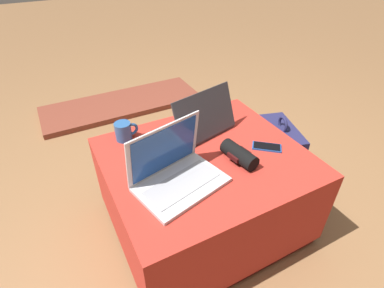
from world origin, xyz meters
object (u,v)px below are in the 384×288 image
object	(u,v)px
cell_phone	(267,147)
coffee_mug	(124,131)
laptop_far	(198,124)
wrist_brace	(239,154)
backpack	(278,157)
laptop_near	(176,172)

from	to	relation	value
cell_phone	coffee_mug	world-z (taller)	coffee_mug
laptop_far	wrist_brace	distance (m)	0.30
laptop_far	backpack	xyz separation A→B (m)	(0.50, -0.11, -0.32)
wrist_brace	coffee_mug	size ratio (longest dim) A/B	1.62
backpack	coffee_mug	bearing A→B (deg)	91.51
laptop_near	laptop_far	size ratio (longest dim) A/B	1.00
laptop_near	wrist_brace	world-z (taller)	laptop_near
coffee_mug	backpack	bearing A→B (deg)	-14.93
laptop_near	coffee_mug	world-z (taller)	laptop_near
coffee_mug	cell_phone	bearing A→B (deg)	-33.79
backpack	wrist_brace	size ratio (longest dim) A/B	2.50
coffee_mug	laptop_far	bearing A→B (deg)	-17.98
cell_phone	backpack	xyz separation A→B (m)	(0.27, 0.16, -0.28)
wrist_brace	laptop_far	bearing A→B (deg)	99.33
laptop_near	backpack	size ratio (longest dim) A/B	0.84
cell_phone	laptop_far	bearing A→B (deg)	-100.44
laptop_near	wrist_brace	size ratio (longest dim) A/B	2.11
wrist_brace	coffee_mug	distance (m)	0.58
laptop_far	wrist_brace	size ratio (longest dim) A/B	2.10
cell_phone	wrist_brace	size ratio (longest dim) A/B	0.77
laptop_far	cell_phone	xyz separation A→B (m)	(0.23, -0.28, -0.04)
backpack	wrist_brace	world-z (taller)	wrist_brace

